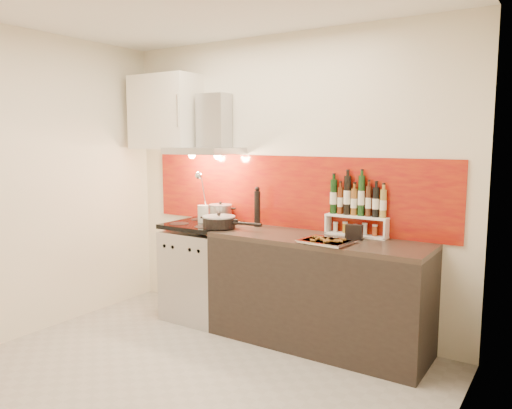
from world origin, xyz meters
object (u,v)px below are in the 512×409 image
Objects in this scene: range_stove at (202,272)px; pepper_mill at (257,207)px; counter at (317,292)px; baking_tray at (326,241)px; saute_pan at (220,222)px; stock_pot at (221,213)px.

pepper_mill reaches higher than range_stove.
counter is at bearing -13.14° from pepper_mill.
range_stove is 1.44m from baking_tray.
saute_pan reaches higher than counter.
stock_pot is (-1.11, 0.16, 0.54)m from counter.
range_stove is at bearing 173.33° from baking_tray.
counter is 1.05m from saute_pan.
baking_tray is (1.06, -0.06, -0.05)m from saute_pan.
pepper_mill is 0.91m from baking_tray.
range_stove is 0.60m from saute_pan.
counter is at bearing 6.61° from saute_pan.
saute_pan reaches higher than range_stove.
saute_pan is 1.55× the size of pepper_mill.
baking_tray is (0.15, -0.16, 0.47)m from counter.
stock_pot is 0.39× the size of saute_pan.
range_stove is at bearing -179.77° from counter.
stock_pot is 1.30m from baking_tray.
counter is 4.40× the size of baking_tray.
counter is 3.18× the size of saute_pan.
range_stove is 0.58m from stock_pot.
stock_pot reaches higher than counter.
counter is 0.51m from baking_tray.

